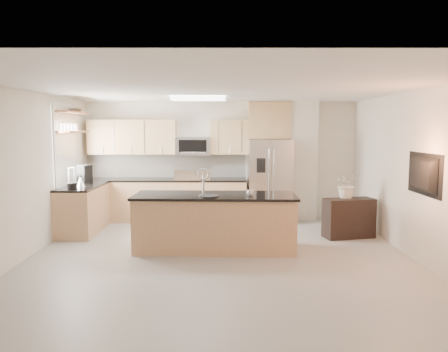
{
  "coord_description": "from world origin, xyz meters",
  "views": [
    {
      "loc": [
        0.06,
        -6.52,
        2.02
      ],
      "look_at": [
        0.07,
        1.3,
        1.16
      ],
      "focal_mm": 35.0,
      "sensor_mm": 36.0,
      "label": 1
    }
  ],
  "objects_px": {
    "bowl": "(76,110)",
    "cup": "(250,193)",
    "microwave": "(193,146)",
    "flower_vase": "(347,177)",
    "coffee_maker": "(85,175)",
    "island": "(215,222)",
    "credenza": "(349,218)",
    "refrigerator": "(269,180)",
    "range": "(193,199)",
    "platter": "(209,196)",
    "television": "(419,174)",
    "blender": "(72,180)",
    "kettle": "(81,182)"
  },
  "relations": [
    {
      "from": "island",
      "to": "blender",
      "type": "height_order",
      "value": "island"
    },
    {
      "from": "credenza",
      "to": "platter",
      "type": "distance_m",
      "value": 2.81
    },
    {
      "from": "flower_vase",
      "to": "credenza",
      "type": "bearing_deg",
      "value": -60.4
    },
    {
      "from": "island",
      "to": "bowl",
      "type": "distance_m",
      "value": 3.71
    },
    {
      "from": "cup",
      "to": "television",
      "type": "bearing_deg",
      "value": -15.36
    },
    {
      "from": "microwave",
      "to": "kettle",
      "type": "xyz_separation_m",
      "value": [
        -2.02,
        -1.43,
        -0.61
      ]
    },
    {
      "from": "microwave",
      "to": "refrigerator",
      "type": "relative_size",
      "value": 0.43
    },
    {
      "from": "island",
      "to": "refrigerator",
      "type": "bearing_deg",
      "value": 64.94
    },
    {
      "from": "range",
      "to": "platter",
      "type": "xyz_separation_m",
      "value": [
        0.42,
        -2.51,
        0.46
      ]
    },
    {
      "from": "credenza",
      "to": "bowl",
      "type": "distance_m",
      "value": 5.66
    },
    {
      "from": "range",
      "to": "platter",
      "type": "bearing_deg",
      "value": -80.42
    },
    {
      "from": "range",
      "to": "coffee_maker",
      "type": "height_order",
      "value": "coffee_maker"
    },
    {
      "from": "microwave",
      "to": "bowl",
      "type": "height_order",
      "value": "bowl"
    },
    {
      "from": "flower_vase",
      "to": "refrigerator",
      "type": "bearing_deg",
      "value": 132.63
    },
    {
      "from": "cup",
      "to": "flower_vase",
      "type": "bearing_deg",
      "value": 28.72
    },
    {
      "from": "island",
      "to": "cup",
      "type": "relative_size",
      "value": 21.87
    },
    {
      "from": "kettle",
      "to": "television",
      "type": "height_order",
      "value": "television"
    },
    {
      "from": "island",
      "to": "bowl",
      "type": "height_order",
      "value": "bowl"
    },
    {
      "from": "bowl",
      "to": "kettle",
      "type": "bearing_deg",
      "value": -68.42
    },
    {
      "from": "island",
      "to": "credenza",
      "type": "bearing_deg",
      "value": 19.65
    },
    {
      "from": "refrigerator",
      "to": "blender",
      "type": "xyz_separation_m",
      "value": [
        -3.73,
        -1.59,
        0.2
      ]
    },
    {
      "from": "refrigerator",
      "to": "cup",
      "type": "xyz_separation_m",
      "value": [
        -0.56,
        -2.41,
        0.08
      ]
    },
    {
      "from": "island",
      "to": "flower_vase",
      "type": "xyz_separation_m",
      "value": [
        2.43,
        0.86,
        0.65
      ]
    },
    {
      "from": "cup",
      "to": "coffee_maker",
      "type": "relative_size",
      "value": 0.33
    },
    {
      "from": "cup",
      "to": "coffee_maker",
      "type": "xyz_separation_m",
      "value": [
        -3.19,
        1.62,
        0.12
      ]
    },
    {
      "from": "kettle",
      "to": "flower_vase",
      "type": "relative_size",
      "value": 0.28
    },
    {
      "from": "blender",
      "to": "television",
      "type": "bearing_deg",
      "value": -14.92
    },
    {
      "from": "island",
      "to": "blender",
      "type": "xyz_separation_m",
      "value": [
        -2.59,
        0.67,
        0.62
      ]
    },
    {
      "from": "bowl",
      "to": "television",
      "type": "xyz_separation_m",
      "value": [
        5.76,
        -2.38,
        -1.03
      ]
    },
    {
      "from": "blender",
      "to": "microwave",
      "type": "bearing_deg",
      "value": 40.24
    },
    {
      "from": "cup",
      "to": "television",
      "type": "distance_m",
      "value": 2.53
    },
    {
      "from": "blender",
      "to": "flower_vase",
      "type": "relative_size",
      "value": 0.51
    },
    {
      "from": "coffee_maker",
      "to": "flower_vase",
      "type": "relative_size",
      "value": 0.48
    },
    {
      "from": "bowl",
      "to": "microwave",
      "type": "bearing_deg",
      "value": 21.03
    },
    {
      "from": "cup",
      "to": "bowl",
      "type": "distance_m",
      "value": 4.01
    },
    {
      "from": "television",
      "to": "range",
      "type": "bearing_deg",
      "value": 48.36
    },
    {
      "from": "kettle",
      "to": "television",
      "type": "bearing_deg",
      "value": -18.12
    },
    {
      "from": "microwave",
      "to": "credenza",
      "type": "bearing_deg",
      "value": -28.67
    },
    {
      "from": "island",
      "to": "coffee_maker",
      "type": "height_order",
      "value": "island"
    },
    {
      "from": "range",
      "to": "cup",
      "type": "xyz_separation_m",
      "value": [
        1.1,
        -2.46,
        0.5
      ]
    },
    {
      "from": "range",
      "to": "platter",
      "type": "height_order",
      "value": "range"
    },
    {
      "from": "island",
      "to": "bowl",
      "type": "bearing_deg",
      "value": 152.38
    },
    {
      "from": "microwave",
      "to": "blender",
      "type": "bearing_deg",
      "value": -139.76
    },
    {
      "from": "bowl",
      "to": "cup",
      "type": "bearing_deg",
      "value": -27.16
    },
    {
      "from": "credenza",
      "to": "platter",
      "type": "relative_size",
      "value": 2.75
    },
    {
      "from": "microwave",
      "to": "blender",
      "type": "distance_m",
      "value": 2.77
    },
    {
      "from": "blender",
      "to": "coffee_maker",
      "type": "height_order",
      "value": "blender"
    },
    {
      "from": "range",
      "to": "microwave",
      "type": "relative_size",
      "value": 1.5
    },
    {
      "from": "microwave",
      "to": "flower_vase",
      "type": "xyz_separation_m",
      "value": [
        2.95,
        -1.57,
        -0.51
      ]
    },
    {
      "from": "credenza",
      "to": "cup",
      "type": "height_order",
      "value": "cup"
    }
  ]
}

